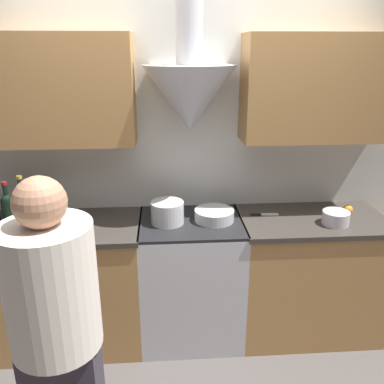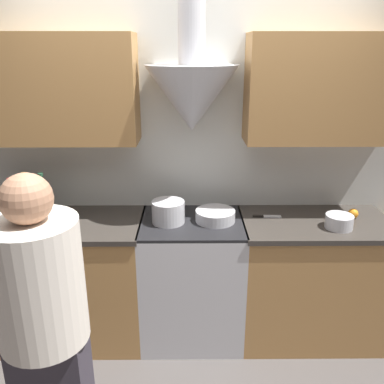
% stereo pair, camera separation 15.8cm
% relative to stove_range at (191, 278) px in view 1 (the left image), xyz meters
% --- Properties ---
extents(ground_plane, '(12.00, 12.00, 0.00)m').
position_rel_stove_range_xyz_m(ground_plane, '(0.00, -0.32, -0.47)').
color(ground_plane, '#4C4744').
extents(wall_back, '(8.40, 0.61, 2.60)m').
position_rel_stove_range_xyz_m(wall_back, '(-0.02, 0.27, 1.00)').
color(wall_back, silver).
rests_on(wall_back, ground_plane).
extents(counter_left, '(1.16, 0.62, 0.92)m').
position_rel_stove_range_xyz_m(counter_left, '(-0.93, -0.00, -0.00)').
color(counter_left, '#B27F47').
rests_on(counter_left, ground_plane).
extents(counter_right, '(1.04, 0.62, 0.92)m').
position_rel_stove_range_xyz_m(counter_right, '(0.87, -0.00, -0.00)').
color(counter_right, '#B27F47').
rests_on(counter_right, ground_plane).
extents(stove_range, '(0.72, 0.60, 0.92)m').
position_rel_stove_range_xyz_m(stove_range, '(0.00, 0.00, 0.00)').
color(stove_range, silver).
rests_on(stove_range, ground_plane).
extents(wine_bottle_2, '(0.08, 0.08, 0.32)m').
position_rel_stove_range_xyz_m(wine_bottle_2, '(-1.21, -0.01, 0.59)').
color(wine_bottle_2, black).
rests_on(wine_bottle_2, counter_left).
extents(wine_bottle_3, '(0.08, 0.08, 0.35)m').
position_rel_stove_range_xyz_m(wine_bottle_3, '(-1.11, 0.00, 0.60)').
color(wine_bottle_3, black).
rests_on(wine_bottle_3, counter_left).
extents(wine_bottle_4, '(0.08, 0.08, 0.35)m').
position_rel_stove_range_xyz_m(wine_bottle_4, '(-1.01, 0.00, 0.60)').
color(wine_bottle_4, black).
rests_on(wine_bottle_4, counter_left).
extents(stock_pot, '(0.23, 0.23, 0.15)m').
position_rel_stove_range_xyz_m(stock_pot, '(-0.16, -0.02, 0.53)').
color(stock_pot, silver).
rests_on(stock_pot, stove_range).
extents(mixing_bowl, '(0.27, 0.27, 0.08)m').
position_rel_stove_range_xyz_m(mixing_bowl, '(0.16, 0.00, 0.50)').
color(mixing_bowl, silver).
rests_on(mixing_bowl, stove_range).
extents(orange_fruit, '(0.07, 0.07, 0.07)m').
position_rel_stove_range_xyz_m(orange_fruit, '(1.13, 0.04, 0.49)').
color(orange_fruit, orange).
rests_on(orange_fruit, counter_right).
extents(saucepan, '(0.18, 0.18, 0.09)m').
position_rel_stove_range_xyz_m(saucepan, '(0.98, -0.12, 0.50)').
color(saucepan, silver).
rests_on(saucepan, counter_right).
extents(chefs_knife, '(0.20, 0.04, 0.01)m').
position_rel_stove_range_xyz_m(chefs_knife, '(0.54, 0.07, 0.46)').
color(chefs_knife, silver).
rests_on(chefs_knife, counter_right).
extents(person_foreground_left, '(0.38, 0.38, 1.61)m').
position_rel_stove_range_xyz_m(person_foreground_left, '(-0.65, -1.11, 0.41)').
color(person_foreground_left, '#38333D').
rests_on(person_foreground_left, ground_plane).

